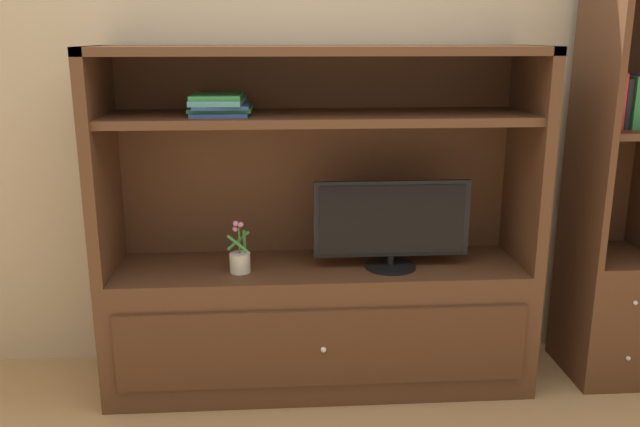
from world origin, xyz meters
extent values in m
cube|color=tan|center=(0.00, 0.75, 1.40)|extent=(6.00, 0.10, 2.80)
cube|color=#4C2D1C|center=(0.00, 0.40, 0.28)|extent=(1.88, 0.48, 0.57)
cube|color=#462A19|center=(0.00, 0.15, 0.28)|extent=(1.73, 0.02, 0.34)
sphere|color=silver|center=(0.00, 0.14, 0.28)|extent=(0.02, 0.02, 0.02)
cube|color=#4C2D1C|center=(-0.92, 0.40, 1.04)|extent=(0.05, 0.48, 0.95)
cube|color=#4C2D1C|center=(0.92, 0.40, 1.04)|extent=(0.05, 0.48, 0.95)
cube|color=#4C2D1C|center=(0.00, 0.63, 1.04)|extent=(1.88, 0.02, 0.95)
cube|color=#4C2D1C|center=(0.00, 0.40, 1.50)|extent=(1.88, 0.48, 0.04)
cube|color=#4C2D1C|center=(0.00, 0.40, 1.22)|extent=(1.78, 0.43, 0.04)
cylinder|color=black|center=(0.31, 0.34, 0.57)|extent=(0.23, 0.23, 0.01)
cylinder|color=black|center=(0.31, 0.34, 0.60)|extent=(0.03, 0.03, 0.04)
cube|color=black|center=(0.31, 0.34, 0.79)|extent=(0.68, 0.02, 0.34)
cube|color=black|center=(0.31, 0.33, 0.79)|extent=(0.63, 0.00, 0.30)
cylinder|color=beige|center=(-0.35, 0.33, 0.61)|extent=(0.09, 0.09, 0.09)
cylinder|color=#3D6B33|center=(-0.35, 0.33, 0.72)|extent=(0.01, 0.01, 0.14)
cube|color=#2D7A38|center=(-0.32, 0.33, 0.70)|extent=(0.01, 0.09, 0.13)
cube|color=#2D7A38|center=(-0.35, 0.35, 0.70)|extent=(0.10, 0.03, 0.08)
cube|color=#2D7A38|center=(-0.35, 0.31, 0.70)|extent=(0.09, 0.03, 0.07)
sphere|color=#C6729E|center=(-0.34, 0.32, 0.78)|extent=(0.02, 0.02, 0.02)
sphere|color=#C6729E|center=(-0.36, 0.34, 0.76)|extent=(0.03, 0.03, 0.03)
sphere|color=#C6729E|center=(-0.36, 0.32, 0.79)|extent=(0.02, 0.02, 0.02)
cube|color=#2D519E|center=(-0.41, 0.39, 1.25)|extent=(0.24, 0.27, 0.02)
cube|color=#338C4C|center=(-0.41, 0.41, 1.26)|extent=(0.26, 0.26, 0.02)
cube|color=#2D519E|center=(-0.41, 0.41, 1.28)|extent=(0.23, 0.32, 0.01)
cube|color=teal|center=(-0.42, 0.40, 1.30)|extent=(0.22, 0.32, 0.02)
cube|color=#338C4C|center=(-0.42, 0.39, 1.32)|extent=(0.21, 0.27, 0.02)
cube|color=#4C2D1C|center=(1.36, 0.40, 0.29)|extent=(0.37, 0.44, 0.59)
sphere|color=silver|center=(1.36, 0.18, 0.44)|extent=(0.02, 0.02, 0.02)
sphere|color=silver|center=(1.36, 0.18, 0.18)|extent=(0.02, 0.02, 0.02)
cube|color=#4C2D1C|center=(1.19, 0.40, 1.22)|extent=(0.03, 0.44, 1.26)
cube|color=#4C2D1C|center=(1.36, 0.61, 1.22)|extent=(0.37, 0.02, 1.26)
cube|color=#4C2D1C|center=(1.36, 0.40, 1.15)|extent=(0.31, 0.40, 0.03)
cube|color=purple|center=(1.24, 0.40, 1.27)|extent=(0.03, 0.18, 0.20)
cube|color=red|center=(1.27, 0.40, 1.29)|extent=(0.03, 0.15, 0.23)
cube|color=black|center=(1.31, 0.40, 1.27)|extent=(0.02, 0.15, 0.21)
cube|color=#338C4C|center=(1.34, 0.40, 1.28)|extent=(0.04, 0.18, 0.22)
cube|color=purple|center=(1.38, 0.40, 1.28)|extent=(0.02, 0.16, 0.23)
camera|label=1|loc=(-0.19, -2.42, 1.56)|focal=37.57mm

